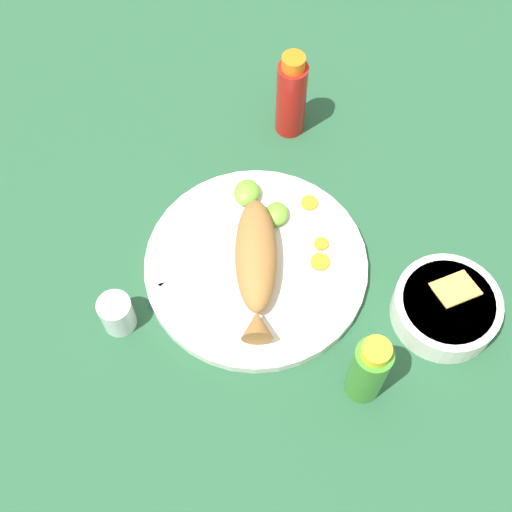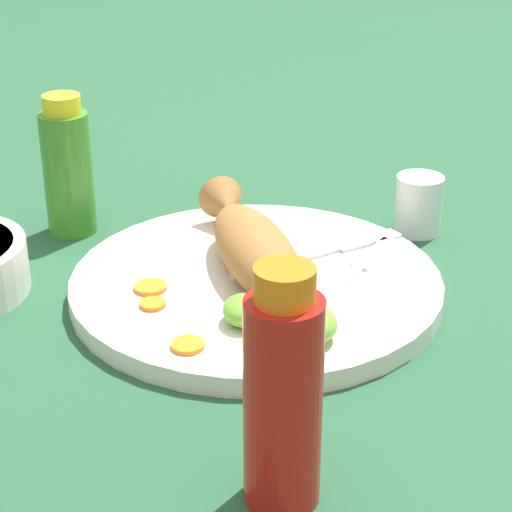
{
  "view_description": "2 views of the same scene",
  "coord_description": "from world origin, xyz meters",
  "px_view_note": "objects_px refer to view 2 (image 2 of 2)",
  "views": [
    {
      "loc": [
        -0.48,
        -0.1,
        0.95
      ],
      "look_at": [
        0.0,
        0.0,
        0.04
      ],
      "focal_mm": 50.0,
      "sensor_mm": 36.0,
      "label": 1
    },
    {
      "loc": [
        0.74,
        -0.04,
        0.39
      ],
      "look_at": [
        0.0,
        0.0,
        0.04
      ],
      "focal_mm": 65.0,
      "sensor_mm": 36.0,
      "label": 2
    }
  ],
  "objects_px": {
    "hot_sauce_bottle_red": "(284,395)",
    "hot_sauce_bottle_green": "(68,169)",
    "fork_far": "(354,272)",
    "salt_cup": "(418,208)",
    "main_plate": "(256,285)",
    "fried_fish": "(252,245)",
    "fork_near": "(330,251)"
  },
  "relations": [
    {
      "from": "hot_sauce_bottle_red",
      "to": "hot_sauce_bottle_green",
      "type": "height_order",
      "value": "hot_sauce_bottle_red"
    },
    {
      "from": "fork_far",
      "to": "salt_cup",
      "type": "height_order",
      "value": "salt_cup"
    },
    {
      "from": "hot_sauce_bottle_green",
      "to": "main_plate",
      "type": "bearing_deg",
      "value": 50.32
    },
    {
      "from": "main_plate",
      "to": "salt_cup",
      "type": "distance_m",
      "value": 0.22
    },
    {
      "from": "fork_far",
      "to": "hot_sauce_bottle_red",
      "type": "bearing_deg",
      "value": -161.82
    },
    {
      "from": "fried_fish",
      "to": "fork_far",
      "type": "height_order",
      "value": "fried_fish"
    },
    {
      "from": "fork_far",
      "to": "hot_sauce_bottle_green",
      "type": "bearing_deg",
      "value": 96.84
    },
    {
      "from": "fork_far",
      "to": "fork_near",
      "type": "bearing_deg",
      "value": 55.91
    },
    {
      "from": "fried_fish",
      "to": "salt_cup",
      "type": "distance_m",
      "value": 0.21
    },
    {
      "from": "hot_sauce_bottle_red",
      "to": "salt_cup",
      "type": "distance_m",
      "value": 0.44
    },
    {
      "from": "main_plate",
      "to": "fork_far",
      "type": "distance_m",
      "value": 0.09
    },
    {
      "from": "fried_fish",
      "to": "fork_near",
      "type": "xyz_separation_m",
      "value": [
        -0.03,
        0.08,
        -0.02
      ]
    },
    {
      "from": "hot_sauce_bottle_red",
      "to": "salt_cup",
      "type": "bearing_deg",
      "value": 156.57
    },
    {
      "from": "fried_fish",
      "to": "fork_near",
      "type": "relative_size",
      "value": 1.34
    },
    {
      "from": "fried_fish",
      "to": "salt_cup",
      "type": "xyz_separation_m",
      "value": [
        -0.11,
        0.18,
        -0.02
      ]
    },
    {
      "from": "fork_near",
      "to": "salt_cup",
      "type": "bearing_deg",
      "value": 11.66
    },
    {
      "from": "fried_fish",
      "to": "main_plate",
      "type": "bearing_deg",
      "value": 0.0
    },
    {
      "from": "fried_fish",
      "to": "fork_far",
      "type": "relative_size",
      "value": 1.46
    },
    {
      "from": "fork_near",
      "to": "hot_sauce_bottle_red",
      "type": "relative_size",
      "value": 1.05
    },
    {
      "from": "fried_fish",
      "to": "fork_far",
      "type": "bearing_deg",
      "value": 68.91
    },
    {
      "from": "fried_fish",
      "to": "hot_sauce_bottle_red",
      "type": "xyz_separation_m",
      "value": [
        0.29,
        0.0,
        0.03
      ]
    },
    {
      "from": "fork_near",
      "to": "hot_sauce_bottle_red",
      "type": "bearing_deg",
      "value": -129.72
    },
    {
      "from": "hot_sauce_bottle_green",
      "to": "salt_cup",
      "type": "relative_size",
      "value": 2.38
    },
    {
      "from": "fork_far",
      "to": "hot_sauce_bottle_green",
      "type": "height_order",
      "value": "hot_sauce_bottle_green"
    },
    {
      "from": "fork_near",
      "to": "fork_far",
      "type": "distance_m",
      "value": 0.05
    },
    {
      "from": "hot_sauce_bottle_red",
      "to": "hot_sauce_bottle_green",
      "type": "distance_m",
      "value": 0.46
    },
    {
      "from": "main_plate",
      "to": "salt_cup",
      "type": "relative_size",
      "value": 5.49
    },
    {
      "from": "fork_far",
      "to": "hot_sauce_bottle_red",
      "type": "xyz_separation_m",
      "value": [
        0.27,
        -0.09,
        0.06
      ]
    },
    {
      "from": "fork_near",
      "to": "fork_far",
      "type": "bearing_deg",
      "value": -97.15
    },
    {
      "from": "fork_far",
      "to": "main_plate",
      "type": "bearing_deg",
      "value": 125.92
    },
    {
      "from": "main_plate",
      "to": "fork_near",
      "type": "bearing_deg",
      "value": 121.97
    },
    {
      "from": "main_plate",
      "to": "hot_sauce_bottle_red",
      "type": "bearing_deg",
      "value": 0.13
    }
  ]
}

